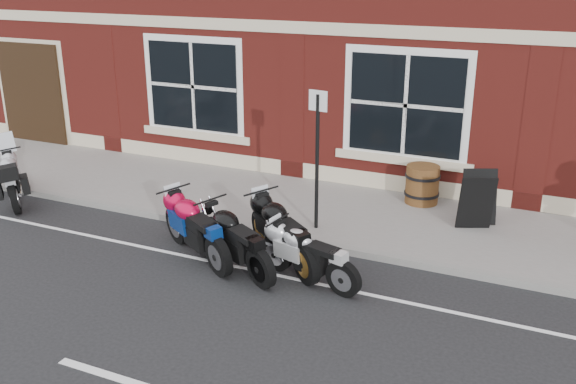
% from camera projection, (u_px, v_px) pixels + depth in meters
% --- Properties ---
extents(ground, '(80.00, 80.00, 0.00)m').
position_uv_depth(ground, '(234.00, 273.00, 10.25)').
color(ground, black).
rests_on(ground, ground).
extents(sidewalk, '(30.00, 3.00, 0.12)m').
position_uv_depth(sidewalk, '(307.00, 207.00, 12.80)').
color(sidewalk, slate).
rests_on(sidewalk, ground).
extents(kerb, '(30.00, 0.16, 0.12)m').
position_uv_depth(kerb, '(273.00, 237.00, 11.45)').
color(kerb, slate).
rests_on(kerb, ground).
extents(moto_touring_silver, '(1.55, 1.47, 1.33)m').
position_uv_depth(moto_touring_silver, '(14.00, 176.00, 13.16)').
color(moto_touring_silver, black).
rests_on(moto_touring_silver, ground).
extents(moto_sport_red, '(1.94, 1.27, 0.99)m').
position_uv_depth(moto_sport_red, '(197.00, 226.00, 10.62)').
color(moto_sport_red, black).
rests_on(moto_sport_red, ground).
extents(moto_sport_black, '(1.82, 1.50, 1.00)m').
position_uv_depth(moto_sport_black, '(284.00, 230.00, 10.42)').
color(moto_sport_black, black).
rests_on(moto_sport_black, ground).
extents(moto_sport_silver, '(1.86, 0.64, 0.85)m').
position_uv_depth(moto_sport_silver, '(308.00, 252.00, 9.82)').
color(moto_sport_silver, black).
rests_on(moto_sport_silver, ground).
extents(moto_naked_black, '(1.91, 1.19, 0.96)m').
position_uv_depth(moto_naked_black, '(236.00, 237.00, 10.23)').
color(moto_naked_black, black).
rests_on(moto_naked_black, ground).
extents(a_board_sign, '(0.74, 0.63, 1.04)m').
position_uv_depth(a_board_sign, '(478.00, 200.00, 11.55)').
color(a_board_sign, black).
rests_on(a_board_sign, sidewalk).
extents(barrel_planter, '(0.69, 0.69, 0.77)m').
position_uv_depth(barrel_planter, '(422.00, 184.00, 12.77)').
color(barrel_planter, '#503215').
rests_on(barrel_planter, sidewalk).
extents(parking_sign, '(0.36, 0.08, 2.52)m').
position_uv_depth(parking_sign, '(317.00, 151.00, 11.20)').
color(parking_sign, black).
rests_on(parking_sign, sidewalk).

